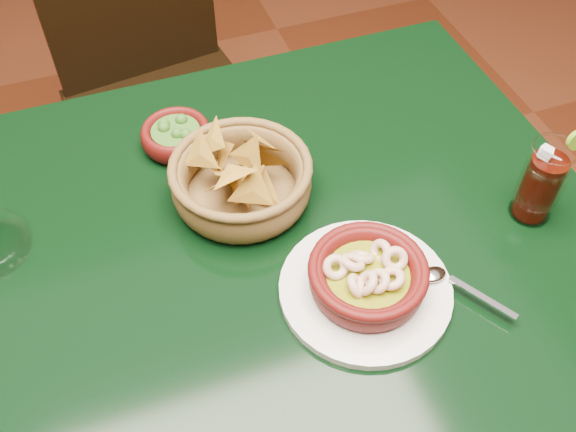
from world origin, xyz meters
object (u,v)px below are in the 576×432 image
object	(u,v)px
dining_table	(194,301)
chip_basket	(241,179)
shrimp_plate	(367,280)
dining_chair	(158,88)
cola_drink	(542,182)

from	to	relation	value
dining_table	chip_basket	bearing A→B (deg)	38.61
dining_table	shrimp_plate	xyz separation A→B (m)	(0.21, -0.13, 0.13)
dining_chair	cola_drink	bearing A→B (deg)	-62.80
shrimp_plate	chip_basket	xyz separation A→B (m)	(-0.10, 0.21, 0.01)
dining_table	shrimp_plate	size ratio (longest dim) A/B	4.41
dining_table	dining_chair	size ratio (longest dim) A/B	1.33
dining_chair	shrimp_plate	distance (m)	0.89
shrimp_plate	cola_drink	xyz separation A→B (m)	(0.28, 0.04, 0.03)
dining_chair	chip_basket	world-z (taller)	dining_chair
cola_drink	dining_table	bearing A→B (deg)	170.14
cola_drink	dining_chair	bearing A→B (deg)	117.20
dining_chair	chip_basket	xyz separation A→B (m)	(0.03, -0.62, 0.29)
chip_basket	shrimp_plate	bearing A→B (deg)	-64.93
shrimp_plate	cola_drink	world-z (taller)	cola_drink
dining_chair	cola_drink	size ratio (longest dim) A/B	6.17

